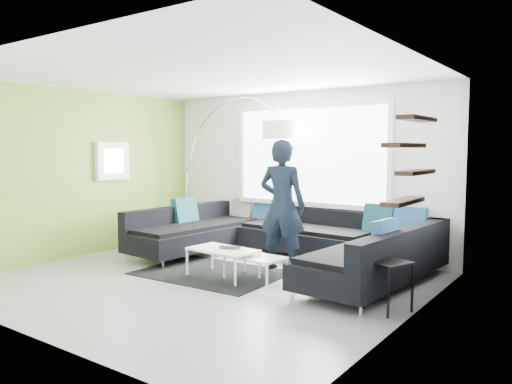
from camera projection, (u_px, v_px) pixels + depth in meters
ground at (206, 282)px, 6.82m from camera, size 5.50×5.50×0.00m
room_shell at (217, 149)px, 6.81m from camera, size 5.54×5.04×2.82m
sectional_sofa at (276, 240)px, 7.65m from camera, size 4.54×3.02×0.94m
rug at (211, 273)px, 7.28m from camera, size 2.10×1.57×0.01m
coffee_table at (239, 264)px, 6.95m from camera, size 1.30×0.81×0.41m
arc_lamp at (187, 173)px, 9.55m from camera, size 2.60×1.10×2.70m
side_table at (388, 286)px, 5.57m from camera, size 0.54×0.54×0.57m
person at (282, 205)px, 7.40m from camera, size 0.86×0.69×1.95m
laptop at (229, 248)px, 7.00m from camera, size 0.44×0.39×0.03m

